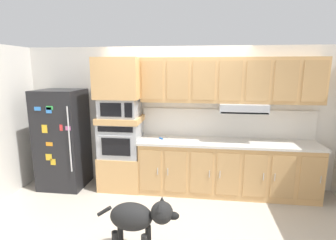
% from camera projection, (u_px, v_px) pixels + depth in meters
% --- Properties ---
extents(ground_plane, '(9.60, 9.60, 0.00)m').
position_uv_depth(ground_plane, '(169.00, 212.00, 3.94)').
color(ground_plane, '#B2A899').
extents(back_kitchen_wall, '(6.20, 0.12, 2.50)m').
position_uv_depth(back_kitchen_wall, '(177.00, 117.00, 4.77)').
color(back_kitchen_wall, silver).
rests_on(back_kitchen_wall, ground).
extents(refrigerator, '(0.76, 0.73, 1.76)m').
position_uv_depth(refrigerator, '(63.00, 139.00, 4.68)').
color(refrigerator, black).
rests_on(refrigerator, ground).
extents(oven_base_cabinet, '(0.74, 0.62, 0.60)m').
position_uv_depth(oven_base_cabinet, '(122.00, 171.00, 4.73)').
color(oven_base_cabinet, tan).
rests_on(oven_base_cabinet, ground).
extents(built_in_oven, '(0.70, 0.62, 0.60)m').
position_uv_depth(built_in_oven, '(121.00, 139.00, 4.61)').
color(built_in_oven, '#A8AAAF').
rests_on(built_in_oven, oven_base_cabinet).
extents(appliance_mid_shelf, '(0.74, 0.62, 0.10)m').
position_uv_depth(appliance_mid_shelf, '(120.00, 119.00, 4.55)').
color(appliance_mid_shelf, tan).
rests_on(appliance_mid_shelf, built_in_oven).
extents(microwave, '(0.64, 0.54, 0.32)m').
position_uv_depth(microwave, '(120.00, 107.00, 4.50)').
color(microwave, '#A8AAAF').
rests_on(microwave, appliance_mid_shelf).
extents(appliance_upper_cabinet, '(0.74, 0.62, 0.68)m').
position_uv_depth(appliance_upper_cabinet, '(119.00, 78.00, 4.41)').
color(appliance_upper_cabinet, tan).
rests_on(appliance_upper_cabinet, microwave).
extents(lower_cabinet_run, '(2.95, 0.63, 0.88)m').
position_uv_depth(lower_cabinet_run, '(226.00, 168.00, 4.47)').
color(lower_cabinet_run, tan).
rests_on(lower_cabinet_run, ground).
extents(countertop_slab, '(2.99, 0.64, 0.04)m').
position_uv_depth(countertop_slab, '(227.00, 143.00, 4.38)').
color(countertop_slab, beige).
rests_on(countertop_slab, lower_cabinet_run).
extents(backsplash_panel, '(2.99, 0.02, 0.50)m').
position_uv_depth(backsplash_panel, '(227.00, 123.00, 4.61)').
color(backsplash_panel, silver).
rests_on(backsplash_panel, countertop_slab).
extents(upper_cabinet_with_hood, '(2.95, 0.48, 0.88)m').
position_uv_depth(upper_cabinet_with_hood, '(230.00, 82.00, 4.30)').
color(upper_cabinet_with_hood, tan).
rests_on(upper_cabinet_with_hood, backsplash_panel).
extents(screwdriver, '(0.17, 0.17, 0.03)m').
position_uv_depth(screwdriver, '(162.00, 138.00, 4.52)').
color(screwdriver, blue).
rests_on(screwdriver, countertop_slab).
extents(dog, '(0.97, 0.34, 0.70)m').
position_uv_depth(dog, '(139.00, 218.00, 2.95)').
color(dog, black).
rests_on(dog, ground).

